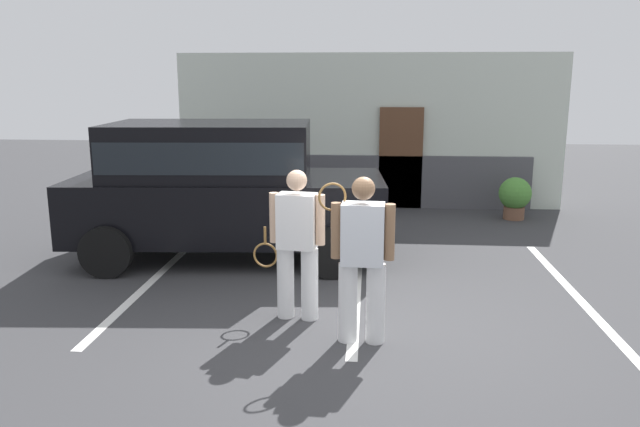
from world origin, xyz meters
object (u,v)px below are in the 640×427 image
object	(u,v)px
parked_suv	(221,184)
tennis_player_man	(297,243)
potted_plant_by_porch	(515,196)
tennis_player_woman	(362,257)

from	to	relation	value
parked_suv	tennis_player_man	distance (m)	2.73
parked_suv	potted_plant_by_porch	size ratio (longest dim) A/B	5.77
parked_suv	tennis_player_woman	distance (m)	3.63
tennis_player_man	potted_plant_by_porch	world-z (taller)	tennis_player_man
tennis_player_man	potted_plant_by_porch	distance (m)	6.49
potted_plant_by_porch	tennis_player_woman	bearing A→B (deg)	-115.69
tennis_player_man	potted_plant_by_porch	bearing A→B (deg)	-115.81
tennis_player_man	tennis_player_woman	xyz separation A→B (m)	(0.74, -0.59, 0.02)
parked_suv	tennis_player_woman	size ratio (longest dim) A/B	2.71
parked_suv	potted_plant_by_porch	bearing A→B (deg)	27.42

